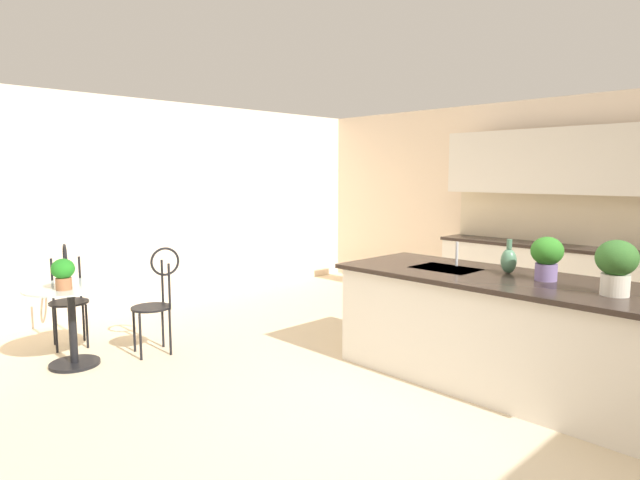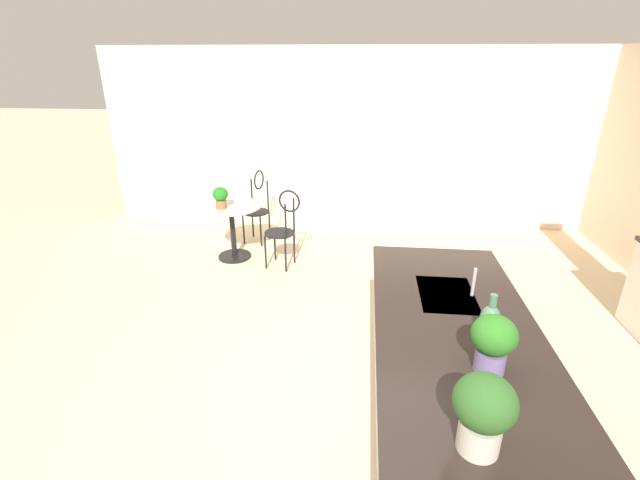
{
  "view_description": "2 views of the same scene",
  "coord_description": "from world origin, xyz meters",
  "px_view_note": "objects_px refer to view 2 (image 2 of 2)",
  "views": [
    {
      "loc": [
        2.3,
        -3.21,
        1.75
      ],
      "look_at": [
        -0.9,
        -0.08,
        1.2
      ],
      "focal_mm": 29.94,
      "sensor_mm": 36.0,
      "label": 1
    },
    {
      "loc": [
        2.68,
        0.21,
        2.54
      ],
      "look_at": [
        -1.19,
        -0.19,
        0.92
      ],
      "focal_mm": 24.75,
      "sensor_mm": 36.0,
      "label": 2
    }
  ],
  "objects_px": {
    "potted_plant_counter_near": "(493,341)",
    "vase_on_counter": "(490,320)",
    "potted_plant_counter_far": "(484,410)",
    "chair_by_island": "(257,203)",
    "potted_plant_on_table": "(220,196)",
    "bistro_table": "(232,227)",
    "chair_near_window": "(283,225)"
  },
  "relations": [
    {
      "from": "bistro_table",
      "to": "potted_plant_on_table",
      "type": "relative_size",
      "value": 2.89
    },
    {
      "from": "chair_by_island",
      "to": "potted_plant_on_table",
      "type": "relative_size",
      "value": 3.77
    },
    {
      "from": "chair_by_island",
      "to": "potted_plant_counter_far",
      "type": "height_order",
      "value": "potted_plant_counter_far"
    },
    {
      "from": "vase_on_counter",
      "to": "potted_plant_counter_far",
      "type": "bearing_deg",
      "value": -16.26
    },
    {
      "from": "bistro_table",
      "to": "chair_near_window",
      "type": "distance_m",
      "value": 0.77
    },
    {
      "from": "bistro_table",
      "to": "potted_plant_counter_near",
      "type": "xyz_separation_m",
      "value": [
        3.26,
        2.45,
        0.67
      ]
    },
    {
      "from": "chair_by_island",
      "to": "potted_plant_on_table",
      "type": "xyz_separation_m",
      "value": [
        0.75,
        -0.28,
        0.33
      ]
    },
    {
      "from": "potted_plant_counter_far",
      "to": "potted_plant_counter_near",
      "type": "bearing_deg",
      "value": 161.72
    },
    {
      "from": "chair_near_window",
      "to": "chair_by_island",
      "type": "height_order",
      "value": "same"
    },
    {
      "from": "bistro_table",
      "to": "potted_plant_counter_far",
      "type": "bearing_deg",
      "value": 30.76
    },
    {
      "from": "potted_plant_on_table",
      "to": "potted_plant_counter_near",
      "type": "height_order",
      "value": "potted_plant_counter_near"
    },
    {
      "from": "potted_plant_on_table",
      "to": "potted_plant_counter_far",
      "type": "height_order",
      "value": "potted_plant_counter_far"
    },
    {
      "from": "chair_by_island",
      "to": "vase_on_counter",
      "type": "xyz_separation_m",
      "value": [
        3.55,
        2.34,
        0.46
      ]
    },
    {
      "from": "potted_plant_counter_far",
      "to": "chair_near_window",
      "type": "bearing_deg",
      "value": -156.86
    },
    {
      "from": "chair_by_island",
      "to": "vase_on_counter",
      "type": "height_order",
      "value": "vase_on_counter"
    },
    {
      "from": "potted_plant_counter_near",
      "to": "vase_on_counter",
      "type": "distance_m",
      "value": 0.37
    },
    {
      "from": "chair_near_window",
      "to": "potted_plant_counter_far",
      "type": "distance_m",
      "value": 3.96
    },
    {
      "from": "potted_plant_on_table",
      "to": "potted_plant_counter_near",
      "type": "distance_m",
      "value": 4.06
    },
    {
      "from": "potted_plant_counter_near",
      "to": "chair_near_window",
      "type": "bearing_deg",
      "value": -150.59
    },
    {
      "from": "potted_plant_counter_near",
      "to": "potted_plant_counter_far",
      "type": "distance_m",
      "value": 0.58
    },
    {
      "from": "bistro_table",
      "to": "chair_near_window",
      "type": "bearing_deg",
      "value": 74.09
    },
    {
      "from": "vase_on_counter",
      "to": "potted_plant_counter_near",
      "type": "bearing_deg",
      "value": -12.98
    },
    {
      "from": "bistro_table",
      "to": "chair_by_island",
      "type": "distance_m",
      "value": 0.68
    },
    {
      "from": "chair_near_window",
      "to": "vase_on_counter",
      "type": "bearing_deg",
      "value": 33.68
    },
    {
      "from": "chair_near_window",
      "to": "potted_plant_counter_near",
      "type": "xyz_separation_m",
      "value": [
        3.06,
        1.72,
        0.54
      ]
    },
    {
      "from": "chair_by_island",
      "to": "vase_on_counter",
      "type": "bearing_deg",
      "value": 33.37
    },
    {
      "from": "bistro_table",
      "to": "vase_on_counter",
      "type": "relative_size",
      "value": 2.78
    },
    {
      "from": "chair_near_window",
      "to": "potted_plant_counter_far",
      "type": "xyz_separation_m",
      "value": [
        3.61,
        1.54,
        0.57
      ]
    },
    {
      "from": "bistro_table",
      "to": "chair_near_window",
      "type": "height_order",
      "value": "chair_near_window"
    },
    {
      "from": "bistro_table",
      "to": "potted_plant_counter_near",
      "type": "bearing_deg",
      "value": 36.91
    },
    {
      "from": "chair_by_island",
      "to": "potted_plant_on_table",
      "type": "height_order",
      "value": "chair_by_island"
    },
    {
      "from": "potted_plant_counter_near",
      "to": "vase_on_counter",
      "type": "xyz_separation_m",
      "value": [
        -0.35,
        0.08,
        -0.09
      ]
    }
  ]
}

